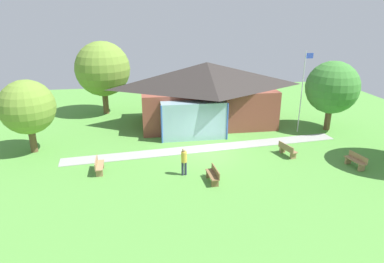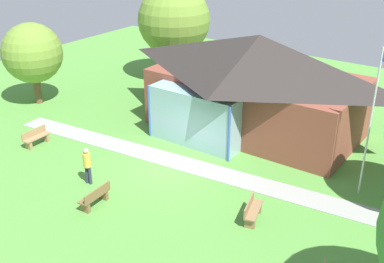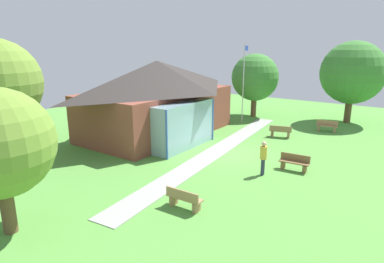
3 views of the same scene
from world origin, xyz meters
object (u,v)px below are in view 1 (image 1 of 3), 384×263
object	(u,v)px
tree_east_hedge	(332,88)
tree_behind_pavilion_left	(103,69)
flagpole	(302,89)
visitor_strolling_lawn	(184,159)
pavilion	(206,93)
tree_west_hedge	(27,107)
bench_mid_right	(287,150)
bench_lawn_far_right	(356,161)
bench_front_center	(213,175)
bench_mid_left	(99,166)

from	to	relation	value
tree_east_hedge	tree_behind_pavilion_left	xyz separation A→B (m)	(-18.34, 7.41, 0.70)
flagpole	visitor_strolling_lawn	distance (m)	12.06
pavilion	flagpole	bearing A→B (deg)	-24.43
tree_east_hedge	tree_west_hedge	bearing A→B (deg)	-176.69
bench_mid_right	bench_lawn_far_right	bearing A→B (deg)	41.21
flagpole	bench_front_center	xyz separation A→B (m)	(-8.52, -7.26, -3.10)
tree_west_hedge	flagpole	bearing A→B (deg)	3.25
tree_east_hedge	bench_mid_right	bearing A→B (deg)	-139.79
flagpole	bench_front_center	distance (m)	11.61
tree_east_hedge	pavilion	bearing A→B (deg)	162.56
bench_mid_left	tree_behind_pavilion_left	distance (m)	13.21
pavilion	bench_mid_right	xyz separation A→B (m)	(4.17, -7.57, -2.32)
bench_mid_left	flagpole	bearing A→B (deg)	106.71
bench_mid_right	tree_west_hedge	bearing A→B (deg)	-116.65
flagpole	bench_front_center	size ratio (longest dim) A/B	4.19
bench_front_center	tree_east_hedge	size ratio (longest dim) A/B	0.27
pavilion	tree_west_hedge	size ratio (longest dim) A/B	2.37
pavilion	tree_behind_pavilion_left	bearing A→B (deg)	153.35
pavilion	bench_front_center	bearing A→B (deg)	-98.33
bench_front_center	tree_behind_pavilion_left	xyz separation A→B (m)	(-7.25, 14.84, 3.81)
bench_front_center	tree_east_hedge	bearing A→B (deg)	-60.25
bench_lawn_far_right	tree_west_hedge	bearing A→B (deg)	64.26
bench_mid_left	bench_mid_right	world-z (taller)	same
bench_mid_right	bench_mid_left	bearing A→B (deg)	-102.74
flagpole	tree_behind_pavilion_left	bearing A→B (deg)	154.32
bench_front_center	tree_east_hedge	world-z (taller)	tree_east_hedge
bench_lawn_far_right	flagpole	bearing A→B (deg)	-4.63
flagpole	visitor_strolling_lawn	world-z (taller)	flagpole
flagpole	tree_behind_pavilion_left	distance (m)	17.50
bench_mid_right	visitor_strolling_lawn	distance (m)	7.48
bench_front_center	tree_west_hedge	bearing A→B (deg)	57.65
bench_mid_right	tree_east_hedge	distance (m)	7.72
flagpole	visitor_strolling_lawn	bearing A→B (deg)	-148.40
visitor_strolling_lawn	flagpole	bearing A→B (deg)	25.94
pavilion	tree_behind_pavilion_left	xyz separation A→B (m)	(-8.77, 4.40, 1.49)
bench_front_center	tree_west_hedge	world-z (taller)	tree_west_hedge
pavilion	bench_lawn_far_right	distance (m)	12.72
bench_mid_left	bench_lawn_far_right	xyz separation A→B (m)	(15.81, -1.62, 0.00)
visitor_strolling_lawn	tree_behind_pavilion_left	size ratio (longest dim) A/B	0.26
bench_front_center	tree_east_hedge	distance (m)	13.71
bench_mid_left	visitor_strolling_lawn	distance (m)	5.21
flagpole	bench_mid_left	distance (m)	16.23
visitor_strolling_lawn	tree_west_hedge	distance (m)	11.28
flagpole	tree_west_hedge	xyz separation A→B (m)	(-19.90, -1.13, -0.31)
tree_west_hedge	tree_behind_pavilion_left	bearing A→B (deg)	64.59
bench_lawn_far_right	bench_front_center	xyz separation A→B (m)	(-9.22, -0.58, 0.00)
bench_mid_right	tree_behind_pavilion_left	size ratio (longest dim) A/B	0.23
flagpole	tree_east_hedge	xyz separation A→B (m)	(2.58, 0.17, 0.01)
tree_east_hedge	flagpole	bearing A→B (deg)	-176.25
pavilion	bench_front_center	distance (m)	10.80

